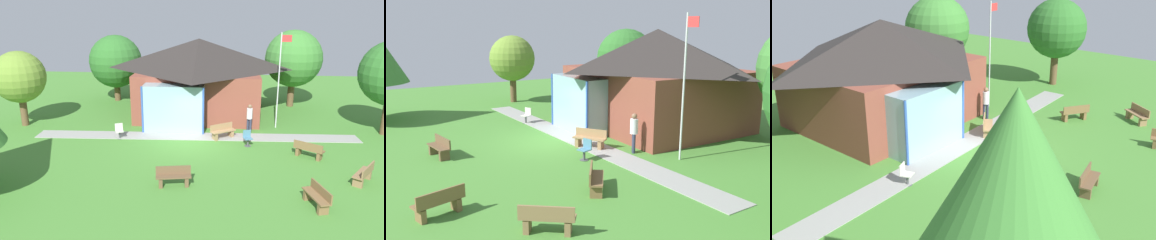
# 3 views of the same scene
# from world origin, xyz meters

# --- Properties ---
(ground_plane) EXTENTS (44.00, 44.00, 0.00)m
(ground_plane) POSITION_xyz_m (0.00, 0.00, 0.00)
(ground_plane) COLOR #478433
(pavilion) EXTENTS (9.06, 8.76, 5.21)m
(pavilion) POSITION_xyz_m (-0.26, 6.26, 2.72)
(pavilion) COLOR brown
(pavilion) RESTS_ON ground_plane
(footpath) EXTENTS (18.80, 2.11, 0.03)m
(footpath) POSITION_xyz_m (0.00, 1.29, 0.01)
(footpath) COLOR #999993
(footpath) RESTS_ON ground_plane
(flagpole) EXTENTS (0.64, 0.08, 5.86)m
(flagpole) POSITION_xyz_m (4.89, 3.45, 3.22)
(flagpole) COLOR silver
(flagpole) RESTS_ON ground_plane
(bench_lawn_far_right) EXTENTS (1.24, 1.47, 0.84)m
(bench_lawn_far_right) POSITION_xyz_m (7.71, -3.97, 0.40)
(bench_lawn_far_right) COLOR olive
(bench_lawn_far_right) RESTS_ON ground_plane
(bench_front_center) EXTENTS (1.55, 0.69, 0.84)m
(bench_front_center) POSITION_xyz_m (-0.45, -4.96, 0.40)
(bench_front_center) COLOR brown
(bench_front_center) RESTS_ON ground_plane
(bench_rear_near_path) EXTENTS (1.48, 1.22, 0.84)m
(bench_rear_near_path) POSITION_xyz_m (1.55, 1.16, 0.40)
(bench_rear_near_path) COLOR #9E7A51
(bench_rear_near_path) RESTS_ON ground_plane
(bench_front_right) EXTENTS (0.84, 1.56, 0.84)m
(bench_front_right) POSITION_xyz_m (5.24, -6.19, 0.40)
(bench_front_right) COLOR brown
(bench_front_right) RESTS_ON ground_plane
(bench_mid_right) EXTENTS (1.49, 1.21, 0.84)m
(bench_mid_right) POSITION_xyz_m (5.91, -1.34, 0.40)
(bench_mid_right) COLOR brown
(bench_mid_right) RESTS_ON ground_plane
(patio_chair_lawn_spare) EXTENTS (0.55, 0.55, 0.86)m
(patio_chair_lawn_spare) POSITION_xyz_m (2.92, 0.08, 0.42)
(patio_chair_lawn_spare) COLOR teal
(patio_chair_lawn_spare) RESTS_ON ground_plane
(patio_chair_west) EXTENTS (0.57, 0.57, 0.86)m
(patio_chair_west) POSITION_xyz_m (-4.39, 0.64, 0.42)
(patio_chair_west) COLOR beige
(patio_chair_west) RESTS_ON ground_plane
(visitor_near_flagpole) EXTENTS (0.34, 0.34, 1.74)m
(visitor_near_flagpole) POSITION_xyz_m (3.13, 2.40, 1.02)
(visitor_near_flagpole) COLOR #2D3347
(visitor_near_flagpole) RESTS_ON ground_plane
(tree_behind_pavilion_left) EXTENTS (4.10, 4.10, 5.19)m
(tree_behind_pavilion_left) POSITION_xyz_m (-7.01, 9.44, 3.13)
(tree_behind_pavilion_left) COLOR brown
(tree_behind_pavilion_left) RESTS_ON ground_plane
(tree_west_hedge) EXTENTS (3.20, 3.20, 4.73)m
(tree_west_hedge) POSITION_xyz_m (-11.08, 2.49, 3.10)
(tree_west_hedge) COLOR brown
(tree_west_hedge) RESTS_ON ground_plane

